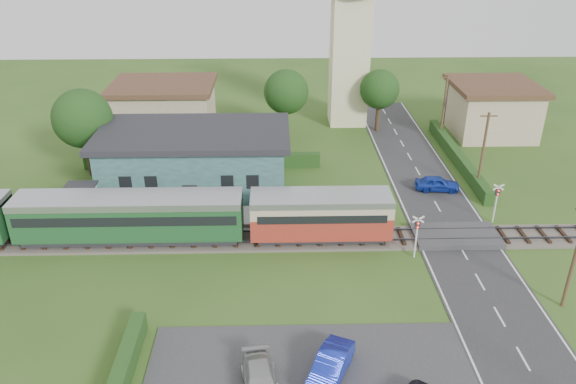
{
  "coord_description": "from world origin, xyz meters",
  "views": [
    {
      "loc": [
        -3.14,
        -33.12,
        21.38
      ],
      "look_at": [
        -2.26,
        4.0,
        2.98
      ],
      "focal_mm": 35.0,
      "sensor_mm": 36.0,
      "label": 1
    }
  ],
  "objects_px": {
    "car_park_blue": "(330,366)",
    "car_park_silver": "(260,383)",
    "crossing_signal_near": "(417,230)",
    "pedestrian_near": "(256,208)",
    "train": "(84,217)",
    "crossing_signal_far": "(497,197)",
    "equipment_hut": "(81,202)",
    "station_building": "(195,159)",
    "house_east": "(492,108)",
    "church_tower": "(351,31)",
    "car_on_road": "(437,183)",
    "house_west": "(165,108)",
    "pedestrian_far": "(114,206)"
  },
  "relations": [
    {
      "from": "car_park_blue",
      "to": "car_park_silver",
      "type": "distance_m",
      "value": 3.67
    },
    {
      "from": "crossing_signal_near",
      "to": "pedestrian_near",
      "type": "relative_size",
      "value": 2.14
    },
    {
      "from": "train",
      "to": "crossing_signal_far",
      "type": "bearing_deg",
      "value": 4.51
    },
    {
      "from": "equipment_hut",
      "to": "pedestrian_near",
      "type": "bearing_deg",
      "value": -1.18
    },
    {
      "from": "station_building",
      "to": "house_east",
      "type": "distance_m",
      "value": 32.7
    },
    {
      "from": "train",
      "to": "crossing_signal_far",
      "type": "height_order",
      "value": "train"
    },
    {
      "from": "house_east",
      "to": "crossing_signal_near",
      "type": "xyz_separation_m",
      "value": [
        -13.6,
        -24.41,
        -0.66
      ]
    },
    {
      "from": "church_tower",
      "to": "crossing_signal_far",
      "type": "distance_m",
      "value": 26.39
    },
    {
      "from": "car_on_road",
      "to": "house_west",
      "type": "bearing_deg",
      "value": 65.78
    },
    {
      "from": "station_building",
      "to": "crossing_signal_near",
      "type": "bearing_deg",
      "value": -34.81
    },
    {
      "from": "pedestrian_far",
      "to": "train",
      "type": "bearing_deg",
      "value": 171.08
    },
    {
      "from": "equipment_hut",
      "to": "crossing_signal_far",
      "type": "distance_m",
      "value": 31.61
    },
    {
      "from": "crossing_signal_far",
      "to": "car_park_silver",
      "type": "height_order",
      "value": "crossing_signal_far"
    },
    {
      "from": "church_tower",
      "to": "car_park_blue",
      "type": "height_order",
      "value": "church_tower"
    },
    {
      "from": "pedestrian_near",
      "to": "car_on_road",
      "type": "bearing_deg",
      "value": -160.03
    },
    {
      "from": "house_east",
      "to": "crossing_signal_near",
      "type": "bearing_deg",
      "value": -119.13
    },
    {
      "from": "train",
      "to": "church_tower",
      "type": "bearing_deg",
      "value": 50.09
    },
    {
      "from": "house_west",
      "to": "house_east",
      "type": "distance_m",
      "value": 35.01
    },
    {
      "from": "equipment_hut",
      "to": "church_tower",
      "type": "xyz_separation_m",
      "value": [
        23.0,
        22.8,
        8.48
      ]
    },
    {
      "from": "station_building",
      "to": "church_tower",
      "type": "relative_size",
      "value": 0.91
    },
    {
      "from": "train",
      "to": "car_on_road",
      "type": "bearing_deg",
      "value": 16.21
    },
    {
      "from": "equipment_hut",
      "to": "house_west",
      "type": "bearing_deg",
      "value": 81.38
    },
    {
      "from": "equipment_hut",
      "to": "pedestrian_near",
      "type": "height_order",
      "value": "equipment_hut"
    },
    {
      "from": "house_west",
      "to": "train",
      "type": "bearing_deg",
      "value": -94.34
    },
    {
      "from": "equipment_hut",
      "to": "crossing_signal_far",
      "type": "xyz_separation_m",
      "value": [
        31.6,
        -0.81,
        0.39
      ]
    },
    {
      "from": "equipment_hut",
      "to": "car_park_silver",
      "type": "xyz_separation_m",
      "value": [
        13.98,
        -17.73,
        -1.06
      ]
    },
    {
      "from": "house_west",
      "to": "car_on_road",
      "type": "distance_m",
      "value": 29.84
    },
    {
      "from": "car_park_blue",
      "to": "car_on_road",
      "type": "bearing_deg",
      "value": 87.11
    },
    {
      "from": "church_tower",
      "to": "car_park_silver",
      "type": "bearing_deg",
      "value": -102.55
    },
    {
      "from": "pedestrian_far",
      "to": "car_park_silver",
      "type": "bearing_deg",
      "value": -134.71
    },
    {
      "from": "equipment_hut",
      "to": "car_park_silver",
      "type": "height_order",
      "value": "equipment_hut"
    },
    {
      "from": "pedestrian_near",
      "to": "crossing_signal_far",
      "type": "bearing_deg",
      "value": -179.84
    },
    {
      "from": "equipment_hut",
      "to": "station_building",
      "type": "distance_m",
      "value": 9.92
    },
    {
      "from": "house_east",
      "to": "car_park_blue",
      "type": "height_order",
      "value": "house_east"
    },
    {
      "from": "house_east",
      "to": "car_on_road",
      "type": "bearing_deg",
      "value": -123.57
    },
    {
      "from": "station_building",
      "to": "pedestrian_far",
      "type": "bearing_deg",
      "value": -133.26
    },
    {
      "from": "house_east",
      "to": "equipment_hut",
      "type": "bearing_deg",
      "value": -153.68
    },
    {
      "from": "car_park_silver",
      "to": "train",
      "type": "bearing_deg",
      "value": 123.02
    },
    {
      "from": "equipment_hut",
      "to": "church_tower",
      "type": "height_order",
      "value": "church_tower"
    },
    {
      "from": "crossing_signal_near",
      "to": "crossing_signal_far",
      "type": "xyz_separation_m",
      "value": [
        7.2,
        4.8,
        0.0
      ]
    },
    {
      "from": "car_park_blue",
      "to": "station_building",
      "type": "bearing_deg",
      "value": 137.41
    },
    {
      "from": "house_east",
      "to": "crossing_signal_far",
      "type": "xyz_separation_m",
      "value": [
        -6.4,
        -19.61,
        -0.66
      ]
    },
    {
      "from": "house_west",
      "to": "car_on_road",
      "type": "relative_size",
      "value": 2.9
    },
    {
      "from": "crossing_signal_far",
      "to": "pedestrian_near",
      "type": "distance_m",
      "value": 18.35
    },
    {
      "from": "pedestrian_near",
      "to": "car_park_blue",
      "type": "bearing_deg",
      "value": 106.26
    },
    {
      "from": "crossing_signal_near",
      "to": "car_park_silver",
      "type": "xyz_separation_m",
      "value": [
        -10.42,
        -12.12,
        -1.45
      ]
    },
    {
      "from": "church_tower",
      "to": "house_west",
      "type": "distance_m",
      "value": 21.55
    },
    {
      "from": "house_east",
      "to": "pedestrian_far",
      "type": "distance_m",
      "value": 40.31
    },
    {
      "from": "car_park_blue",
      "to": "car_park_silver",
      "type": "bearing_deg",
      "value": -140.27
    },
    {
      "from": "station_building",
      "to": "crossing_signal_far",
      "type": "distance_m",
      "value": 24.51
    }
  ]
}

